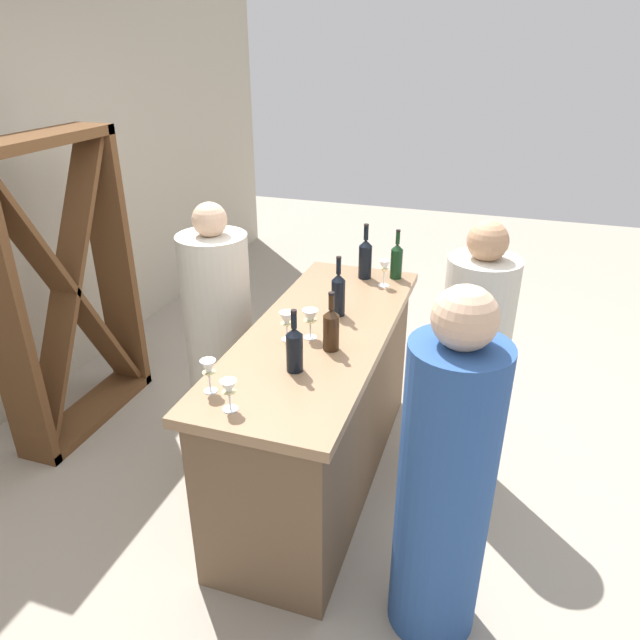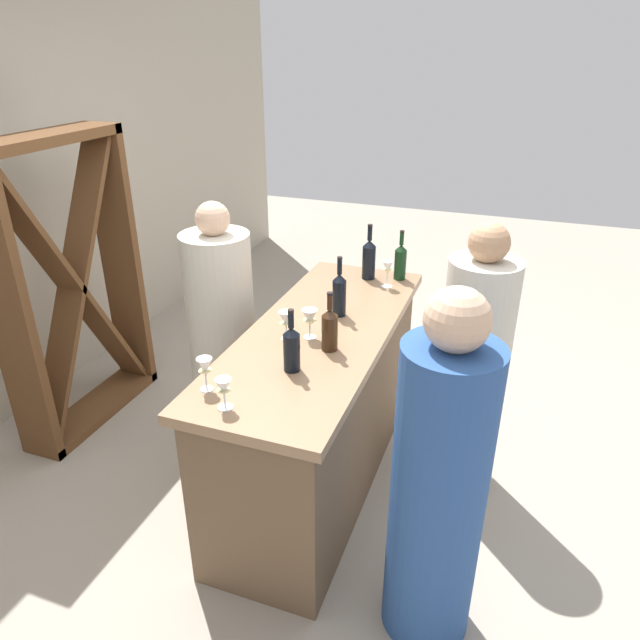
% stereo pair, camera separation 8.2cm
% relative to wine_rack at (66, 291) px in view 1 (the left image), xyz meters
% --- Properties ---
extents(ground_plane, '(12.00, 12.00, 0.00)m').
position_rel_wine_rack_xyz_m(ground_plane, '(-0.09, -1.65, -0.91)').
color(ground_plane, '#9E9384').
extents(bar_counter, '(1.86, 0.69, 0.96)m').
position_rel_wine_rack_xyz_m(bar_counter, '(-0.09, -1.65, -0.43)').
color(bar_counter, brown).
rests_on(bar_counter, ground).
extents(wine_rack, '(1.01, 0.28, 1.83)m').
position_rel_wine_rack_xyz_m(wine_rack, '(0.00, 0.00, 0.00)').
color(wine_rack, brown).
rests_on(wine_rack, ground).
extents(wine_bottle_leftmost_near_black, '(0.08, 0.08, 0.30)m').
position_rel_wine_rack_xyz_m(wine_bottle_leftmost_near_black, '(-0.51, -1.67, 0.15)').
color(wine_bottle_leftmost_near_black, black).
rests_on(wine_bottle_leftmost_near_black, bar_counter).
extents(wine_bottle_second_left_amber_brown, '(0.08, 0.08, 0.29)m').
position_rel_wine_rack_xyz_m(wine_bottle_second_left_amber_brown, '(-0.27, -1.77, 0.15)').
color(wine_bottle_second_left_amber_brown, '#331E0F').
rests_on(wine_bottle_second_left_amber_brown, bar_counter).
extents(wine_bottle_center_near_black, '(0.07, 0.07, 0.33)m').
position_rel_wine_rack_xyz_m(wine_bottle_center_near_black, '(0.11, -1.69, 0.17)').
color(wine_bottle_center_near_black, black).
rests_on(wine_bottle_center_near_black, bar_counter).
extents(wine_bottle_second_right_near_black, '(0.08, 0.08, 0.34)m').
position_rel_wine_rack_xyz_m(wine_bottle_second_right_near_black, '(0.67, -1.69, 0.17)').
color(wine_bottle_second_right_near_black, black).
rests_on(wine_bottle_second_right_near_black, bar_counter).
extents(wine_bottle_rightmost_dark_green, '(0.07, 0.07, 0.31)m').
position_rel_wine_rack_xyz_m(wine_bottle_rightmost_dark_green, '(0.73, -1.87, 0.16)').
color(wine_bottle_rightmost_dark_green, black).
rests_on(wine_bottle_rightmost_dark_green, bar_counter).
extents(wine_glass_near_left, '(0.07, 0.07, 0.16)m').
position_rel_wine_rack_xyz_m(wine_glass_near_left, '(0.58, -1.83, 0.16)').
color(wine_glass_near_left, white).
rests_on(wine_glass_near_left, bar_counter).
extents(wine_glass_near_center, '(0.08, 0.08, 0.15)m').
position_rel_wine_rack_xyz_m(wine_glass_near_center, '(-0.19, -1.64, 0.14)').
color(wine_glass_near_center, white).
rests_on(wine_glass_near_center, bar_counter).
extents(wine_glass_near_right, '(0.07, 0.07, 0.13)m').
position_rel_wine_rack_xyz_m(wine_glass_near_right, '(-0.88, -1.53, 0.13)').
color(wine_glass_near_right, white).
rests_on(wine_glass_near_right, bar_counter).
extents(wine_glass_far_left, '(0.07, 0.07, 0.15)m').
position_rel_wine_rack_xyz_m(wine_glass_far_left, '(-0.25, -1.53, 0.14)').
color(wine_glass_far_left, white).
rests_on(wine_glass_far_left, bar_counter).
extents(wine_glass_far_center, '(0.07, 0.07, 0.15)m').
position_rel_wine_rack_xyz_m(wine_glass_far_center, '(-0.79, -1.40, 0.15)').
color(wine_glass_far_center, white).
rests_on(wine_glass_far_center, bar_counter).
extents(person_left_guest, '(0.39, 0.39, 1.52)m').
position_rel_wine_rack_xyz_m(person_left_guest, '(0.18, -2.41, -0.22)').
color(person_left_guest, beige).
rests_on(person_left_guest, ground).
extents(person_center_guest, '(0.42, 0.42, 1.57)m').
position_rel_wine_rack_xyz_m(person_center_guest, '(-0.80, -2.39, -0.19)').
color(person_center_guest, '#284C8C').
rests_on(person_center_guest, ground).
extents(person_right_guest, '(0.49, 0.49, 1.51)m').
position_rel_wine_rack_xyz_m(person_right_guest, '(0.11, -0.96, -0.23)').
color(person_right_guest, beige).
rests_on(person_right_guest, ground).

